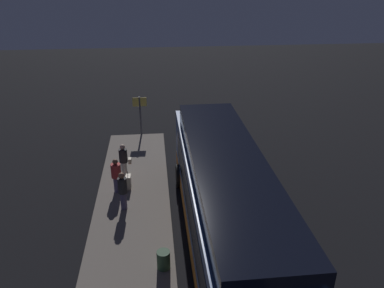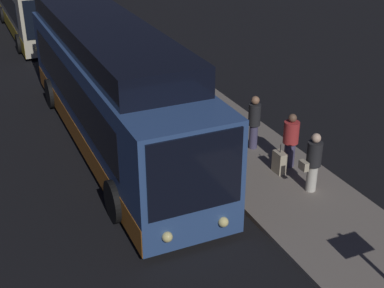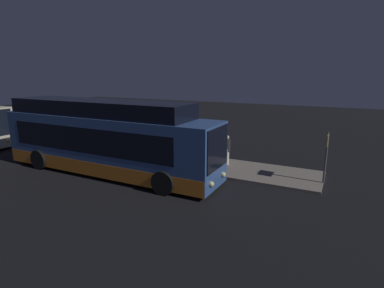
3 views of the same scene
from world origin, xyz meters
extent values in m
plane|color=black|center=(0.00, 0.00, 0.00)|extent=(80.00, 80.00, 0.00)
cube|color=slate|center=(0.00, 3.17, 0.07)|extent=(20.00, 3.14, 0.14)
cube|color=#33518C|center=(-0.18, -0.16, 1.60)|extent=(12.18, 2.46, 2.82)
cube|color=orange|center=(-0.18, -0.16, 0.54)|extent=(12.12, 2.48, 0.70)
cube|color=black|center=(-0.48, -0.16, 1.94)|extent=(9.99, 2.49, 1.24)
cube|color=black|center=(5.93, -0.16, 2.01)|extent=(0.06, 2.16, 1.81)
sphere|color=#F9E58C|center=(5.95, 0.51, 0.64)|extent=(0.24, 0.24, 0.24)
sphere|color=#F9E58C|center=(5.95, -0.84, 0.64)|extent=(0.24, 0.24, 0.24)
cylinder|color=black|center=(3.96, 1.07, 0.54)|extent=(1.07, 0.30, 1.07)
cylinder|color=black|center=(3.96, -1.39, 0.54)|extent=(1.07, 0.30, 1.07)
cylinder|color=black|center=(-3.96, 1.07, 0.54)|extent=(1.07, 0.30, 1.07)
cylinder|color=black|center=(-3.96, -1.39, 0.54)|extent=(1.07, 0.30, 1.07)
cube|color=black|center=(-0.67, -0.16, 3.39)|extent=(10.35, 2.26, 0.76)
cube|color=beige|center=(-14.84, -0.16, 1.52)|extent=(10.15, 2.58, 2.71)
cube|color=gold|center=(-14.84, -0.16, 0.51)|extent=(10.10, 2.60, 0.70)
cube|color=black|center=(-9.74, -0.16, 1.90)|extent=(0.06, 2.27, 1.73)
sphere|color=#F9E58C|center=(-9.72, 0.55, 0.61)|extent=(0.24, 0.24, 0.24)
sphere|color=#F9E58C|center=(-9.72, -0.87, 0.61)|extent=(0.24, 0.24, 0.24)
cylinder|color=black|center=(-11.39, 1.13, 0.47)|extent=(0.93, 0.30, 0.93)
cylinder|color=black|center=(-11.39, -1.45, 0.47)|extent=(0.93, 0.30, 0.93)
cylinder|color=black|center=(-17.98, 1.13, 0.47)|extent=(0.93, 0.30, 0.93)
cylinder|color=black|center=(-17.98, -1.45, 0.47)|extent=(0.93, 0.30, 0.93)
cylinder|color=#4C476B|center=(2.16, 3.49, 0.52)|extent=(0.35, 0.35, 0.77)
cylinder|color=#262628|center=(2.16, 3.49, 1.24)|extent=(0.50, 0.50, 0.67)
sphere|color=#9E7051|center=(2.16, 3.49, 1.69)|extent=(0.25, 0.25, 0.25)
cylinder|color=#4C476B|center=(3.56, 3.86, 0.50)|extent=(0.33, 0.33, 0.73)
cylinder|color=#BF3333|center=(3.56, 3.86, 1.18)|extent=(0.48, 0.48, 0.63)
sphere|color=brown|center=(3.56, 3.86, 1.62)|extent=(0.24, 0.24, 0.24)
cylinder|color=silver|center=(4.94, 3.63, 0.51)|extent=(0.28, 0.28, 0.75)
cylinder|color=#262628|center=(4.94, 3.63, 1.21)|extent=(0.39, 0.39, 0.65)
sphere|color=beige|center=(4.94, 3.63, 1.66)|extent=(0.24, 0.24, 0.24)
cube|color=beige|center=(4.94, 3.34, 0.94)|extent=(0.28, 0.14, 0.24)
cube|color=beige|center=(3.79, 3.39, 0.45)|extent=(0.42, 0.23, 0.63)
cylinder|color=black|center=(3.79, 3.39, 0.88)|extent=(0.02, 0.02, 0.24)
cylinder|color=#2D4C33|center=(-1.42, 1.99, 0.46)|extent=(0.44, 0.44, 0.65)
camera|label=1|loc=(-11.02, 2.06, 9.00)|focal=35.00mm
camera|label=2|loc=(14.70, -4.20, 7.53)|focal=50.00mm
camera|label=3|loc=(10.49, -11.54, 5.06)|focal=28.00mm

